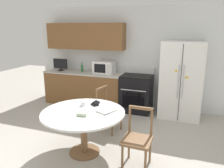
{
  "coord_description": "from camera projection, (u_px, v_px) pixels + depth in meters",
  "views": [
    {
      "loc": [
        1.55,
        -2.9,
        2.07
      ],
      "look_at": [
        0.1,
        1.15,
        0.95
      ],
      "focal_mm": 35.0,
      "sensor_mm": 36.0,
      "label": 1
    }
  ],
  "objects": [
    {
      "name": "dining_chair_far",
      "position": [
        108.0,
        110.0,
        4.43
      ],
      "size": [
        0.51,
        0.51,
        0.9
      ],
      "rotation": [
        0.0,
        0.0,
        4.48
      ],
      "color": "brown",
      "rests_on": "ground_plane"
    },
    {
      "name": "kitchen_counter",
      "position": [
        84.0,
        88.0,
        6.01
      ],
      "size": [
        2.18,
        0.64,
        0.9
      ],
      "color": "brown",
      "rests_on": "ground_plane"
    },
    {
      "name": "candle_glass",
      "position": [
        83.0,
        104.0,
        3.8
      ],
      "size": [
        0.08,
        0.08,
        0.08
      ],
      "color": "silver",
      "rests_on": "dining_table"
    },
    {
      "name": "counter_bottle",
      "position": [
        82.0,
        68.0,
        5.91
      ],
      "size": [
        0.07,
        0.07,
        0.26
      ],
      "color": "#2D6B38",
      "rests_on": "kitchen_counter"
    },
    {
      "name": "countertop_tv",
      "position": [
        60.0,
        64.0,
        6.06
      ],
      "size": [
        0.41,
        0.16,
        0.33
      ],
      "color": "black",
      "rests_on": "kitchen_counter"
    },
    {
      "name": "dining_chair_right",
      "position": [
        138.0,
        139.0,
        3.28
      ],
      "size": [
        0.43,
        0.43,
        0.9
      ],
      "rotation": [
        0.0,
        0.0,
        3.13
      ],
      "color": "brown",
      "rests_on": "ground_plane"
    },
    {
      "name": "folded_napkin",
      "position": [
        82.0,
        115.0,
        3.35
      ],
      "size": [
        0.16,
        0.08,
        0.05
      ],
      "color": "beige",
      "rests_on": "dining_table"
    },
    {
      "name": "wallet",
      "position": [
        95.0,
        104.0,
        3.84
      ],
      "size": [
        0.17,
        0.17,
        0.07
      ],
      "color": "black",
      "rests_on": "dining_table"
    },
    {
      "name": "dining_table",
      "position": [
        83.0,
        119.0,
        3.57
      ],
      "size": [
        1.36,
        1.36,
        0.74
      ],
      "color": "white",
      "rests_on": "ground_plane"
    },
    {
      "name": "refrigerator",
      "position": [
        181.0,
        80.0,
        5.02
      ],
      "size": [
        0.93,
        0.71,
        1.77
      ],
      "color": "white",
      "rests_on": "ground_plane"
    },
    {
      "name": "microwave",
      "position": [
        104.0,
        67.0,
        5.7
      ],
      "size": [
        0.53,
        0.4,
        0.32
      ],
      "color": "white",
      "rests_on": "kitchen_counter"
    },
    {
      "name": "ground_plane",
      "position": [
        83.0,
        154.0,
        3.67
      ],
      "size": [
        14.0,
        14.0,
        0.0
      ],
      "primitive_type": "plane",
      "color": "#B2ADA3"
    },
    {
      "name": "back_wall",
      "position": [
        116.0,
        52.0,
        5.76
      ],
      "size": [
        5.2,
        0.44,
        2.6
      ],
      "color": "silver",
      "rests_on": "ground_plane"
    },
    {
      "name": "mail_stack",
      "position": [
        107.0,
        110.0,
        3.56
      ],
      "size": [
        0.35,
        0.37,
        0.02
      ],
      "color": "white",
      "rests_on": "dining_table"
    },
    {
      "name": "oven_range",
      "position": [
        136.0,
        93.0,
        5.5
      ],
      "size": [
        0.75,
        0.68,
        1.08
      ],
      "color": "black",
      "rests_on": "ground_plane"
    }
  ]
}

